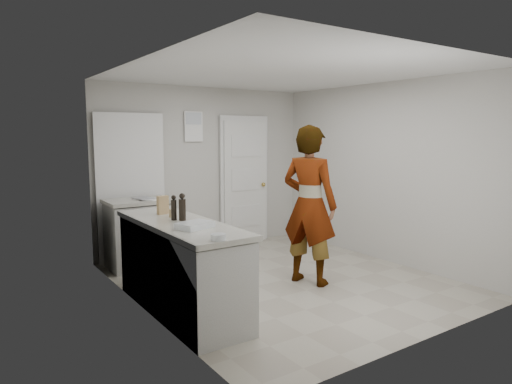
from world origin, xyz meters
TOP-DOWN VIEW (x-y plane):
  - ground at (0.00, 0.00)m, footprint 4.00×4.00m
  - room_shell at (-0.17, 1.95)m, footprint 4.00×4.00m
  - main_counter at (-1.45, -0.20)m, footprint 0.64×1.96m
  - side_counter at (-1.25, 1.55)m, footprint 0.84×0.61m
  - person at (0.21, -0.23)m, footprint 0.68×0.81m
  - cake_mix_box at (-1.42, 0.29)m, footprint 0.13×0.07m
  - spice_jar at (-1.42, 0.07)m, footprint 0.06×0.06m
  - oil_cruet_a at (-1.40, -0.15)m, footprint 0.07×0.07m
  - oil_cruet_b at (-1.46, -0.09)m, footprint 0.06×0.06m
  - baking_dish at (-1.47, -0.57)m, footprint 0.37×0.31m
  - egg_bowl at (-1.52, -1.10)m, footprint 0.13×0.13m
  - papers at (-1.12, 1.46)m, footprint 0.39×0.42m

SIDE VIEW (x-z plane):
  - ground at x=0.00m, z-range 0.00..0.00m
  - main_counter at x=-1.45m, z-range -0.04..0.89m
  - side_counter at x=-1.25m, z-range -0.03..0.89m
  - papers at x=-1.12m, z-range 0.93..0.94m
  - person at x=0.21m, z-range 0.00..1.89m
  - egg_bowl at x=-1.52m, z-range 0.93..0.97m
  - baking_dish at x=-1.47m, z-range 0.92..0.98m
  - spice_jar at x=-1.42m, z-range 0.93..1.01m
  - room_shell at x=-0.17m, z-range -0.98..3.02m
  - cake_mix_box at x=-1.42m, z-range 0.93..1.13m
  - oil_cruet_b at x=-1.46m, z-range 0.92..1.18m
  - oil_cruet_a at x=-1.40m, z-range 0.92..1.20m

